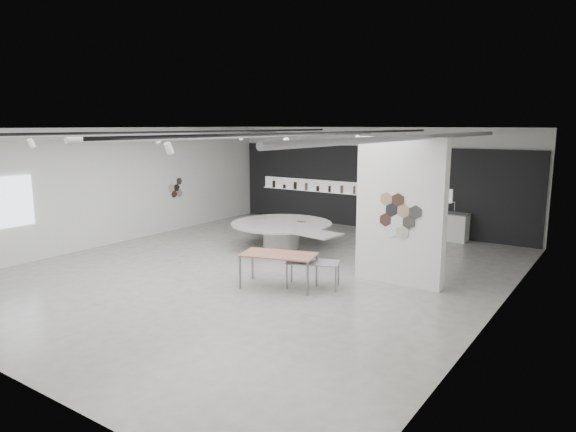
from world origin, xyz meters
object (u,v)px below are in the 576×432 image
Objects in this scene: partition_column at (400,212)px; display_island at (283,232)px; sample_table_stone at (313,264)px; sample_table_wood at (279,256)px; kitchen_counter at (443,226)px.

partition_column is 0.83× the size of display_island.
display_island is 3.11× the size of sample_table_stone.
sample_table_wood is at bearing -145.38° from sample_table_stone.
kitchen_counter is at bearing 55.96° from display_island.
sample_table_stone is at bearing -136.86° from partition_column.
sample_table_wood is at bearing -139.23° from partition_column.
sample_table_stone is (-1.57, -1.47, -1.21)m from partition_column.
display_island is 4.10m from sample_table_stone.
kitchen_counter is (1.59, 7.49, -0.30)m from sample_table_wood.
display_island is at bearing -133.01° from kitchen_counter.
sample_table_wood is 1.41× the size of sample_table_stone.
partition_column reaches higher than sample_table_wood.
sample_table_wood is 7.66m from kitchen_counter.
kitchen_counter is at bearing 82.60° from sample_table_stone.
partition_column is 2.15× the size of kitchen_counter.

